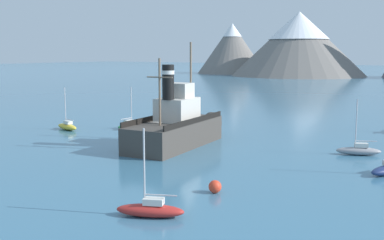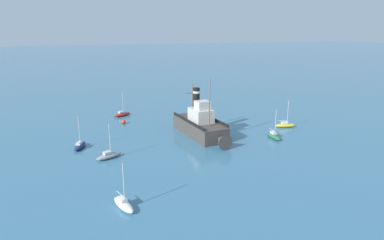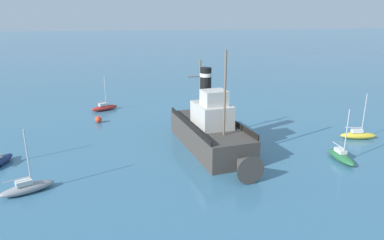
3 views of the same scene
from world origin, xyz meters
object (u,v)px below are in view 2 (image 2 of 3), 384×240
sailboat_yellow (285,125)px  mooring_buoy (123,122)px  sailboat_red (122,114)px  sailboat_green (274,136)px  old_tugboat (201,125)px  sailboat_grey (109,156)px  sailboat_navy (80,146)px  sailboat_white (124,204)px

sailboat_yellow → mooring_buoy: (27.41, -11.65, -0.01)m
sailboat_red → sailboat_green: same height
old_tugboat → mooring_buoy: 16.11m
sailboat_grey → sailboat_green: 26.34m
sailboat_red → sailboat_green: 30.94m
sailboat_red → sailboat_green: bearing=134.0°
old_tugboat → sailboat_yellow: size_ratio=3.00×
sailboat_navy → mooring_buoy: (-8.02, -11.29, -0.01)m
sailboat_red → mooring_buoy: bearing=84.7°
mooring_buoy → old_tugboat: bearing=134.8°
sailboat_white → sailboat_red: (-4.74, -36.78, 0.00)m
sailboat_navy → sailboat_green: size_ratio=1.00×
sailboat_white → sailboat_green: same height
old_tugboat → mooring_buoy: (11.31, -11.39, -1.41)m
old_tugboat → sailboat_yellow: (-16.10, 0.26, -1.40)m
sailboat_green → mooring_buoy: size_ratio=5.89×
sailboat_yellow → sailboat_green: bearing=41.7°
sailboat_grey → mooring_buoy: bearing=-104.3°
sailboat_grey → mooring_buoy: size_ratio=5.89×
sailboat_white → sailboat_red: same height
sailboat_red → sailboat_white: bearing=82.7°
old_tugboat → sailboat_grey: 16.60m
sailboat_yellow → sailboat_green: size_ratio=1.00×
sailboat_white → sailboat_yellow: (-31.61, -19.32, 0.00)m
old_tugboat → sailboat_grey: bearing=19.3°
old_tugboat → sailboat_navy: 19.38m
sailboat_white → sailboat_green: 30.01m
sailboat_yellow → mooring_buoy: 29.78m
sailboat_yellow → sailboat_red: bearing=-33.0°
sailboat_red → sailboat_yellow: same height
sailboat_grey → sailboat_navy: same height
old_tugboat → sailboat_white: size_ratio=3.00×
sailboat_grey → sailboat_yellow: (-31.70, -5.22, 0.00)m
sailboat_navy → sailboat_green: same height
sailboat_grey → mooring_buoy: sailboat_grey is taller
mooring_buoy → sailboat_red: bearing=-95.3°
old_tugboat → sailboat_yellow: old_tugboat is taller
old_tugboat → sailboat_white: bearing=51.6°
sailboat_navy → sailboat_yellow: same height
sailboat_white → mooring_buoy: sailboat_white is taller
sailboat_red → sailboat_navy: bearing=63.4°
sailboat_grey → sailboat_red: same height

